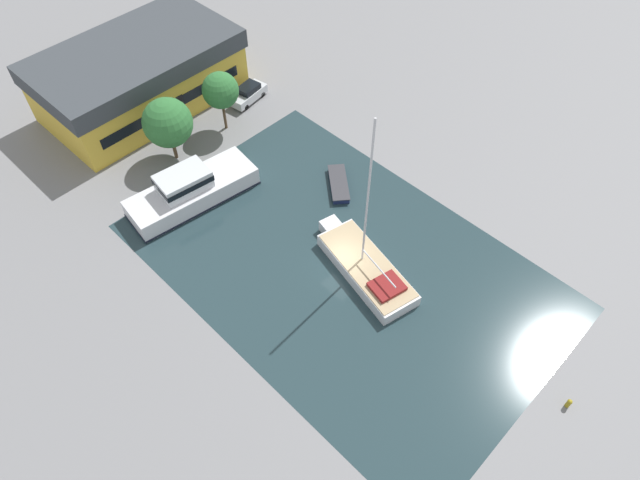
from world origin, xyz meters
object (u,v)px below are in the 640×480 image
Objects in this scene: warehouse_building at (139,75)px; parked_car at (248,93)px; quay_tree_by_water at (168,123)px; small_dinghy at (339,184)px; quay_tree_near_building at (220,90)px; motor_cruiser at (191,190)px; sailboat_moored at (365,267)px.

parked_car is (7.51, -7.27, -2.29)m from warehouse_building.
quay_tree_by_water is 15.87m from small_dinghy.
quay_tree_by_water is at bearing 179.88° from quay_tree_near_building.
warehouse_building reaches higher than motor_cruiser.
sailboat_moored is 16.44m from motor_cruiser.
warehouse_building is 4.40× the size of small_dinghy.
small_dinghy is (-2.47, -14.97, -0.55)m from parked_car.
quay_tree_by_water is 0.53× the size of motor_cruiser.
sailboat_moored is at bearing 151.82° from parked_car.
sailboat_moored is (2.49, -21.20, -3.36)m from quay_tree_by_water.
sailboat_moored is (-7.80, -22.87, -0.17)m from parked_car.
sailboat_moored is at bearing -155.85° from motor_cruiser.
quay_tree_near_building is (3.16, -8.95, 1.19)m from warehouse_building.
quay_tree_by_water reaches higher than warehouse_building.
quay_tree_by_water is at bearing -14.99° from motor_cruiser.
warehouse_building reaches higher than small_dinghy.
sailboat_moored reaches higher than quay_tree_near_building.
quay_tree_by_water is (-2.78, -8.94, 0.89)m from warehouse_building.
warehouse_building is 3.08× the size of quay_tree_by_water.
sailboat_moored is (-0.29, -30.15, -2.47)m from warehouse_building.
warehouse_building is at bearing -11.86° from motor_cruiser.
motor_cruiser is at bearing -112.37° from quay_tree_by_water.
quay_tree_near_building is 14.02m from small_dinghy.
motor_cruiser is (-12.54, -7.14, 0.38)m from parked_car.
motor_cruiser is 2.67× the size of small_dinghy.
warehouse_building is 3.18× the size of quay_tree_near_building.
motor_cruiser is 12.79m from small_dinghy.
quay_tree_near_building is at bearing 101.75° from parked_car.
quay_tree_near_building is 1.38× the size of small_dinghy.
parked_car is (4.35, 1.68, -3.49)m from quay_tree_near_building.
small_dinghy is (1.88, -13.29, -4.04)m from quay_tree_near_building.
warehouse_building is at bearing 72.73° from quay_tree_by_water.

